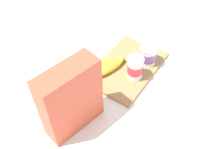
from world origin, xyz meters
TOP-DOWN VIEW (x-y plane):
  - ground_plane at (0.00, 0.00)m, footprint 2.40×2.40m
  - cutting_board at (0.00, 0.00)m, footprint 0.35×0.23m
  - cereal_box at (0.33, -0.01)m, footprint 0.22×0.12m
  - yogurt_cup_front at (-0.07, 0.06)m, footprint 0.07×0.07m
  - yogurt_cup_back at (0.03, 0.06)m, footprint 0.06×0.06m
  - banana_bunch at (0.06, -0.06)m, footprint 0.17×0.14m

SIDE VIEW (x-z plane):
  - ground_plane at x=0.00m, z-range 0.00..0.00m
  - cutting_board at x=0.00m, z-range 0.00..0.01m
  - banana_bunch at x=0.06m, z-range 0.01..0.05m
  - yogurt_cup_front at x=-0.07m, z-range 0.01..0.10m
  - yogurt_cup_back at x=0.03m, z-range 0.01..0.11m
  - cereal_box at x=0.33m, z-range 0.00..0.26m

